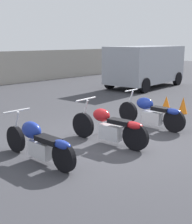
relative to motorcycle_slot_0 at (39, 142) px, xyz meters
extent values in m
plane|color=#38383D|center=(1.88, -0.31, -0.41)|extent=(60.00, 60.00, 0.00)
cylinder|color=black|center=(0.00, 0.81, -0.12)|extent=(0.10, 0.56, 0.56)
cylinder|color=black|center=(0.00, -0.74, -0.12)|extent=(0.10, 0.56, 0.56)
cube|color=silver|center=(0.00, -0.04, -0.15)|extent=(0.20, 0.56, 0.31)
ellipsoid|color=navy|center=(0.00, 0.22, 0.19)|extent=(0.29, 0.52, 0.34)
cube|color=black|center=(0.00, -0.30, 0.11)|extent=(0.24, 0.59, 0.10)
ellipsoid|color=navy|center=(0.00, -0.69, 0.10)|extent=(0.20, 0.44, 0.16)
cylinder|color=silver|center=(0.00, 0.71, 0.51)|extent=(0.63, 0.04, 0.04)
cylinder|color=silver|center=(0.00, 0.76, 0.19)|extent=(0.05, 0.24, 0.62)
cylinder|color=silver|center=(0.12, -0.19, -0.21)|extent=(0.07, 0.58, 0.07)
cylinder|color=black|center=(1.70, 0.50, -0.10)|extent=(0.14, 0.62, 0.62)
cylinder|color=black|center=(1.80, -1.00, -0.10)|extent=(0.14, 0.62, 0.62)
cube|color=silver|center=(1.76, -0.33, -0.13)|extent=(0.24, 0.55, 0.34)
ellipsoid|color=red|center=(1.74, -0.07, 0.24)|extent=(0.29, 0.47, 0.31)
cube|color=black|center=(1.77, -0.58, 0.17)|extent=(0.27, 0.54, 0.10)
ellipsoid|color=red|center=(1.80, -0.95, 0.15)|extent=(0.23, 0.45, 0.16)
cylinder|color=silver|center=(1.71, 0.40, 0.56)|extent=(0.70, 0.08, 0.04)
cylinder|color=silver|center=(1.70, 0.45, 0.23)|extent=(0.07, 0.25, 0.64)
cylinder|color=silver|center=(1.89, -0.47, -0.19)|extent=(0.11, 0.55, 0.07)
cylinder|color=black|center=(3.63, 0.59, -0.10)|extent=(0.11, 0.60, 0.60)
cylinder|color=black|center=(3.61, -0.92, -0.10)|extent=(0.11, 0.60, 0.60)
cube|color=silver|center=(3.62, -0.24, -0.13)|extent=(0.21, 0.54, 0.33)
ellipsoid|color=navy|center=(3.62, 0.02, 0.23)|extent=(0.28, 0.53, 0.33)
cube|color=black|center=(3.62, -0.50, 0.15)|extent=(0.25, 0.49, 0.10)
ellipsoid|color=navy|center=(3.61, -0.87, 0.14)|extent=(0.21, 0.44, 0.16)
cylinder|color=silver|center=(3.63, 0.49, 0.55)|extent=(0.56, 0.04, 0.04)
cylinder|color=silver|center=(3.63, 0.54, 0.22)|extent=(0.05, 0.25, 0.64)
cylinder|color=silver|center=(3.74, -0.39, -0.19)|extent=(0.08, 0.56, 0.07)
cube|color=#999EA8|center=(9.97, 4.34, 0.77)|extent=(4.73, 2.37, 1.79)
cube|color=black|center=(7.69, 4.19, 1.17)|extent=(0.15, 1.86, 0.54)
cylinder|color=black|center=(8.34, 3.24, -0.06)|extent=(0.71, 0.27, 0.70)
cylinder|color=black|center=(8.21, 5.21, -0.06)|extent=(0.71, 0.27, 0.70)
cylinder|color=black|center=(11.73, 3.46, -0.06)|extent=(0.71, 0.27, 0.70)
cylinder|color=black|center=(11.60, 5.43, -0.06)|extent=(0.71, 0.27, 0.70)
cone|color=orange|center=(5.75, -0.04, -0.13)|extent=(0.30, 0.30, 0.55)
cone|color=orange|center=(5.72, 0.57, -0.15)|extent=(0.33, 0.33, 0.51)
camera|label=1|loc=(-3.46, -4.76, 1.91)|focal=50.00mm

